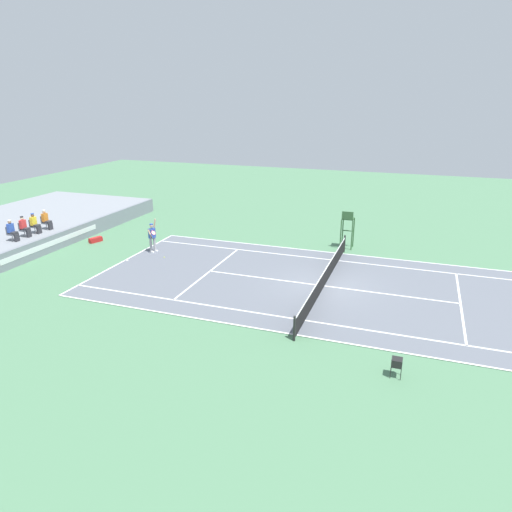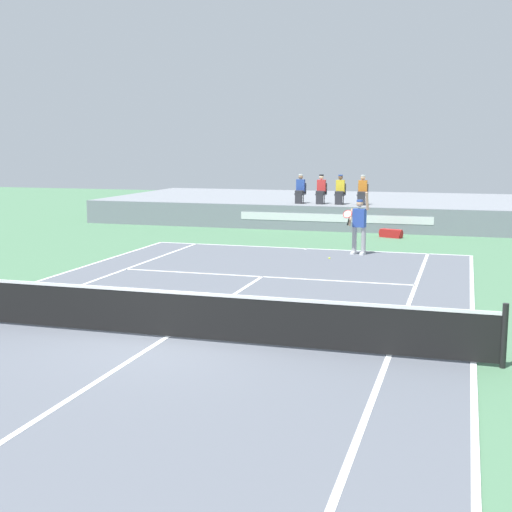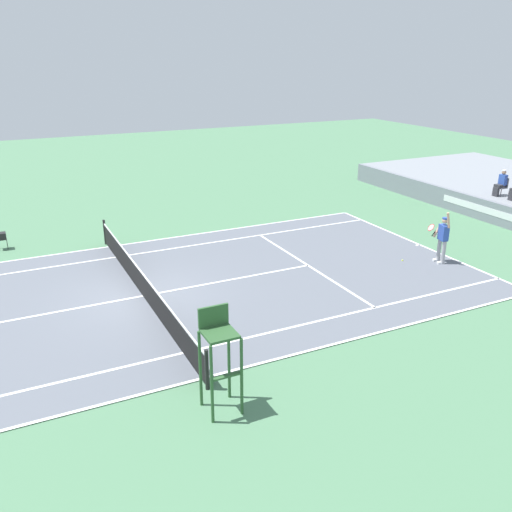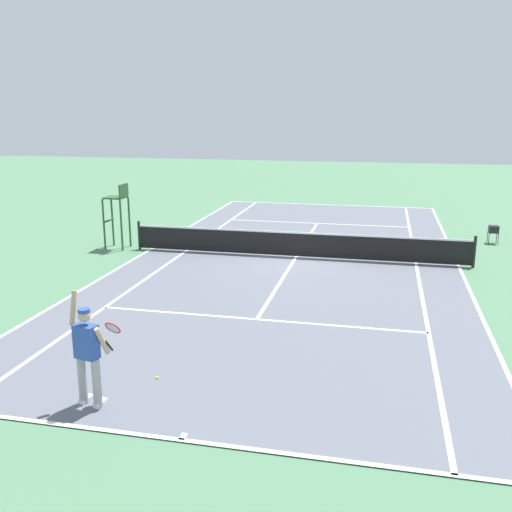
{
  "view_description": "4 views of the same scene",
  "coord_description": "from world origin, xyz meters",
  "px_view_note": "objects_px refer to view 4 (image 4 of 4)",
  "views": [
    {
      "loc": [
        -21.84,
        -4.06,
        9.11
      ],
      "look_at": [
        0.58,
        3.91,
        1.0
      ],
      "focal_mm": 32.71,
      "sensor_mm": 36.0,
      "label": 1
    },
    {
      "loc": [
        5.26,
        -11.63,
        3.58
      ],
      "look_at": [
        0.58,
        3.91,
        1.0
      ],
      "focal_mm": 49.14,
      "sensor_mm": 36.0,
      "label": 2
    },
    {
      "loc": [
        16.54,
        -3.87,
        7.58
      ],
      "look_at": [
        0.58,
        3.91,
        1.0
      ],
      "focal_mm": 38.33,
      "sensor_mm": 36.0,
      "label": 3
    },
    {
      "loc": [
        -2.9,
        19.42,
        5.05
      ],
      "look_at": [
        0.58,
        3.91,
        1.0
      ],
      "focal_mm": 40.07,
      "sensor_mm": 36.0,
      "label": 4
    }
  ],
  "objects_px": {
    "tennis_player": "(88,353)",
    "ball_hopper": "(494,229)",
    "tennis_ball": "(157,378)",
    "umpire_chair": "(118,207)"
  },
  "relations": [
    {
      "from": "tennis_ball",
      "to": "ball_hopper",
      "type": "distance_m",
      "value": 16.25
    },
    {
      "from": "umpire_chair",
      "to": "ball_hopper",
      "type": "xyz_separation_m",
      "value": [
        -13.94,
        -3.95,
        -0.98
      ]
    },
    {
      "from": "tennis_player",
      "to": "ball_hopper",
      "type": "relative_size",
      "value": 2.98
    },
    {
      "from": "tennis_ball",
      "to": "ball_hopper",
      "type": "bearing_deg",
      "value": -121.04
    },
    {
      "from": "tennis_ball",
      "to": "umpire_chair",
      "type": "relative_size",
      "value": 0.03
    },
    {
      "from": "tennis_player",
      "to": "ball_hopper",
      "type": "height_order",
      "value": "tennis_player"
    },
    {
      "from": "umpire_chair",
      "to": "tennis_player",
      "type": "bearing_deg",
      "value": 113.42
    },
    {
      "from": "tennis_player",
      "to": "umpire_chair",
      "type": "relative_size",
      "value": 0.85
    },
    {
      "from": "tennis_ball",
      "to": "ball_hopper",
      "type": "relative_size",
      "value": 0.1
    },
    {
      "from": "umpire_chair",
      "to": "ball_hopper",
      "type": "height_order",
      "value": "umpire_chair"
    }
  ]
}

